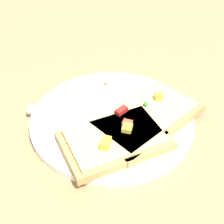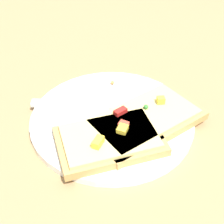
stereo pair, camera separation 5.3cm
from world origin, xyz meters
name	(u,v)px [view 1 (the left image)]	position (x,y,z in m)	size (l,w,h in m)	color
ground_plane	(112,122)	(0.00, 0.00, 0.00)	(4.00, 4.00, 0.00)	#9E7A51
plate	(112,119)	(0.00, 0.00, 0.01)	(0.28, 0.28, 0.01)	white
fork	(105,129)	(0.04, 0.00, 0.01)	(0.13, 0.18, 0.01)	silver
knife	(76,107)	(0.00, -0.07, 0.01)	(0.12, 0.19, 0.01)	silver
pizza_slice_main	(146,117)	(-0.01, 0.06, 0.02)	(0.22, 0.17, 0.03)	tan
pizza_slice_corner	(115,140)	(0.06, 0.03, 0.02)	(0.19, 0.18, 0.03)	tan
crumb_scatter	(106,116)	(0.01, -0.01, 0.02)	(0.18, 0.11, 0.01)	#BC8F48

